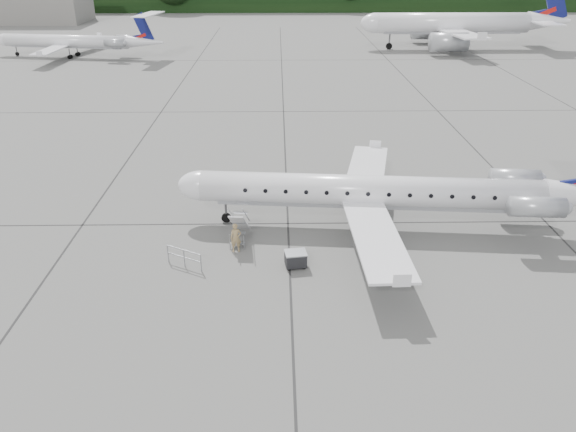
{
  "coord_description": "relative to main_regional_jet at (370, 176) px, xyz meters",
  "views": [
    {
      "loc": [
        -6.8,
        -24.24,
        15.54
      ],
      "look_at": [
        -6.31,
        3.19,
        2.3
      ],
      "focal_mm": 35.0,
      "sensor_mm": 36.0,
      "label": 1
    }
  ],
  "objects": [
    {
      "name": "baggage_cart",
      "position": [
        -4.53,
        -4.67,
        -2.85
      ],
      "size": [
        1.21,
        1.03,
        0.94
      ],
      "primitive_type": null,
      "rotation": [
        0.0,
        0.0,
        0.15
      ],
      "color": "black",
      "rests_on": "ground"
    },
    {
      "name": "passenger",
      "position": [
        -7.81,
        -2.92,
        -2.47
      ],
      "size": [
        0.65,
        0.46,
        1.7
      ],
      "primitive_type": "imported",
      "rotation": [
        0.0,
        0.0,
        0.09
      ],
      "color": "#977E52",
      "rests_on": "ground"
    },
    {
      "name": "airstair",
      "position": [
        -7.68,
        -1.52,
        -2.28
      ],
      "size": [
        1.08,
        2.59,
        2.08
      ],
      "primitive_type": null,
      "rotation": [
        0.0,
        0.0,
        -0.09
      ],
      "color": "white",
      "rests_on": "ground"
    },
    {
      "name": "safety_railing",
      "position": [
        -10.48,
        -4.52,
        -2.82
      ],
      "size": [
        1.96,
        1.15,
        1.0
      ],
      "primitive_type": null,
      "rotation": [
        0.0,
        0.0,
        -0.51
      ],
      "color": "gray",
      "rests_on": "ground"
    },
    {
      "name": "bg_narrowbody",
      "position": [
        23.2,
        65.36,
        2.42
      ],
      "size": [
        32.1,
        23.18,
        11.49
      ],
      "primitive_type": null,
      "rotation": [
        0.0,
        0.0,
        0.0
      ],
      "color": "white",
      "rests_on": "ground"
    },
    {
      "name": "main_regional_jet",
      "position": [
        0.0,
        0.0,
        0.0
      ],
      "size": [
        27.55,
        21.01,
        6.64
      ],
      "primitive_type": null,
      "rotation": [
        0.0,
        0.0,
        -0.09
      ],
      "color": "white",
      "rests_on": "ground"
    },
    {
      "name": "ground",
      "position": [
        1.4,
        -6.36,
        -3.32
      ],
      "size": [
        320.0,
        320.0,
        0.0
      ],
      "primitive_type": "plane",
      "color": "slate",
      "rests_on": "ground"
    },
    {
      "name": "bg_regional_left",
      "position": [
        -37.74,
        58.71,
        0.02
      ],
      "size": [
        28.15,
        22.29,
        6.68
      ],
      "primitive_type": null,
      "rotation": [
        0.0,
        0.0,
        -0.17
      ],
      "color": "white",
      "rests_on": "ground"
    }
  ]
}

